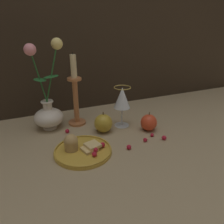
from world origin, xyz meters
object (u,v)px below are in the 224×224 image
at_px(plate_with_pastries, 81,149).
at_px(apple_near_glass, 149,122).
at_px(vase, 48,109).
at_px(apple_beside_vase, 103,123).
at_px(candlestick, 75,96).
at_px(wine_glass, 122,99).

distance_m(plate_with_pastries, apple_near_glass, 0.31).
bearing_deg(vase, plate_with_pastries, -73.56).
bearing_deg(apple_beside_vase, candlestick, 123.95).
bearing_deg(apple_beside_vase, wine_glass, 13.25).
bearing_deg(plate_with_pastries, wine_glass, 31.90).
height_order(candlestick, apple_near_glass, candlestick).
distance_m(vase, apple_near_glass, 0.42).
distance_m(candlestick, apple_near_glass, 0.33).
xyz_separation_m(wine_glass, apple_beside_vase, (-0.09, -0.02, -0.08)).
bearing_deg(plate_with_pastries, candlestick, 78.56).
distance_m(wine_glass, candlestick, 0.20).
bearing_deg(apple_near_glass, apple_beside_vase, 161.36).
height_order(vase, apple_near_glass, vase).
distance_m(candlestick, apple_beside_vase, 0.17).
xyz_separation_m(wine_glass, candlestick, (-0.17, 0.10, 0.01)).
bearing_deg(apple_near_glass, plate_with_pastries, -169.77).
relative_size(candlestick, apple_beside_vase, 3.54).
distance_m(wine_glass, apple_beside_vase, 0.13).
bearing_deg(plate_with_pastries, apple_near_glass, 10.23).
relative_size(plate_with_pastries, candlestick, 0.64).
bearing_deg(candlestick, vase, 178.77).
height_order(wine_glass, candlestick, candlestick).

